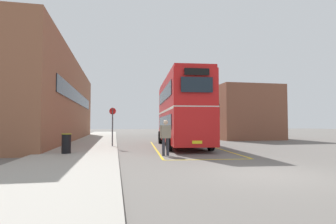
% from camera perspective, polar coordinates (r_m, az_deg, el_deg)
% --- Properties ---
extents(ground_plane, '(135.60, 135.60, 0.00)m').
position_cam_1_polar(ground_plane, '(22.51, 0.79, -6.58)').
color(ground_plane, '#66605B').
extents(sidewalk_left, '(4.00, 57.60, 0.14)m').
position_cam_1_polar(sidewalk_left, '(24.48, -15.57, -6.00)').
color(sidewalk_left, '#A39E93').
rests_on(sidewalk_left, ground).
extents(brick_building_left, '(5.56, 25.89, 7.33)m').
position_cam_1_polar(brick_building_left, '(27.33, -24.25, 2.03)').
color(brick_building_left, brown).
rests_on(brick_building_left, ground).
extents(depot_building_right, '(6.41, 14.45, 5.51)m').
position_cam_1_polar(depot_building_right, '(33.35, 12.38, -0.50)').
color(depot_building_right, brown).
rests_on(depot_building_right, ground).
extents(double_decker_bus, '(3.38, 10.23, 4.75)m').
position_cam_1_polar(double_decker_bus, '(18.85, 2.89, 0.30)').
color(double_decker_bus, black).
rests_on(double_decker_bus, ground).
extents(single_deck_bus, '(3.21, 9.19, 3.02)m').
position_cam_1_polar(single_deck_bus, '(37.30, 1.42, -2.50)').
color(single_deck_bus, black).
rests_on(single_deck_bus, ground).
extents(pedestrian_boarding, '(0.58, 0.30, 1.76)m').
position_cam_1_polar(pedestrian_boarding, '(13.32, -0.51, -4.86)').
color(pedestrian_boarding, '#2D2D38').
rests_on(pedestrian_boarding, ground).
extents(litter_bin, '(0.47, 0.47, 0.96)m').
position_cam_1_polar(litter_bin, '(13.98, -20.79, -6.25)').
color(litter_bin, black).
rests_on(litter_bin, sidewalk_left).
extents(bus_stop_sign, '(0.44, 0.13, 2.49)m').
position_cam_1_polar(bus_stop_sign, '(17.84, -11.71, -2.26)').
color(bus_stop_sign, '#4C4C51').
rests_on(bus_stop_sign, sidewalk_left).
extents(bay_marking_yellow, '(5.15, 12.40, 0.01)m').
position_cam_1_polar(bay_marking_yellow, '(17.05, 4.21, -7.82)').
color(bay_marking_yellow, gold).
rests_on(bay_marking_yellow, ground).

